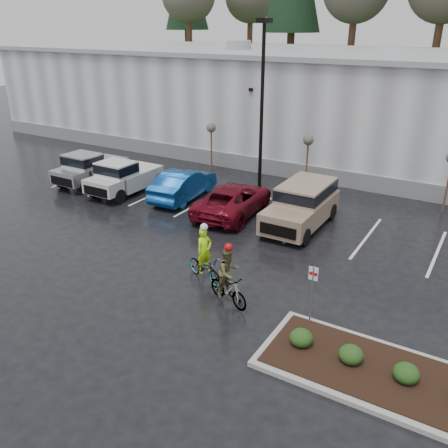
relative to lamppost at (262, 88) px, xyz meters
The scene contains 19 objects.
ground 13.87m from the lamppost, 71.57° to the right, with size 120.00×120.00×0.00m, color black.
warehouse 10.95m from the lamppost, 68.18° to the left, with size 60.50×15.50×7.20m.
wooded_ridge 33.35m from the lamppost, 83.09° to the left, with size 80.00×25.00×6.00m, color #25411B.
lamppost is the anchor object (origin of this frame).
sapling_west 5.07m from the lamppost, 165.96° to the left, with size 0.60×0.60×3.20m.
sapling_mid 4.00m from the lamppost, 21.80° to the left, with size 0.60×0.60×3.20m.
curb_island 17.93m from the lamppost, 49.76° to the right, with size 8.00×3.00×0.15m, color gray.
mulch_bed 17.90m from the lamppost, 49.76° to the right, with size 7.60×2.60×0.04m, color black.
shrub_a 16.15m from the lamppost, 58.39° to the right, with size 0.70×0.70×0.52m, color #1B3813.
shrub_b 16.94m from the lamppost, 53.84° to the right, with size 0.70×0.70×0.52m, color #1B3813.
shrub_c 17.83m from the lamppost, 49.76° to the right, with size 0.70×0.70×0.52m, color #1B3813.
fire_lane_sign 14.78m from the lamppost, 56.54° to the right, with size 0.30×0.05×2.20m.
pickup_silver 11.03m from the lamppost, 153.93° to the right, with size 2.10×5.20×1.96m, color #B5B9BD, non-canonical shape.
pickup_white 8.98m from the lamppost, 142.56° to the right, with size 2.10×5.20×1.96m, color silver, non-canonical shape.
car_blue 6.83m from the lamppost, 124.37° to the right, with size 1.71×4.91×1.62m, color navy.
car_red 6.76m from the lamppost, 79.62° to the right, with size 2.53×5.48×1.52m, color maroon.
suv_tan 7.78m from the lamppost, 45.11° to the right, with size 2.20×5.10×2.06m, color gray, non-canonical shape.
cyclist_hivis 12.48m from the lamppost, 73.44° to the right, with size 2.02×1.30×2.32m.
cyclist_olive 13.77m from the lamppost, 67.84° to the right, with size 1.85×1.06×2.31m.
Camera 1 is at (7.99, -12.12, 9.05)m, focal length 38.00 mm.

